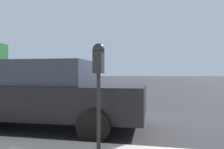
# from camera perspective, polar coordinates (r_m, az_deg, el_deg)

# --- Properties ---
(ground_plane) EXTENTS (220.00, 220.00, 0.00)m
(ground_plane) POSITION_cam_1_polar(r_m,az_deg,el_deg) (6.04, -0.54, -12.20)
(ground_plane) COLOR #2B2B2D
(parking_meter) EXTENTS (0.21, 0.19, 1.64)m
(parking_meter) POSITION_cam_1_polar(r_m,az_deg,el_deg) (3.38, -3.53, 1.68)
(parking_meter) COLOR black
(parking_meter) RESTS_ON sidewalk
(car_black) EXTENTS (2.27, 4.92, 1.60)m
(car_black) POSITION_cam_1_polar(r_m,az_deg,el_deg) (5.59, -17.84, -4.54)
(car_black) COLOR black
(car_black) RESTS_ON ground_plane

